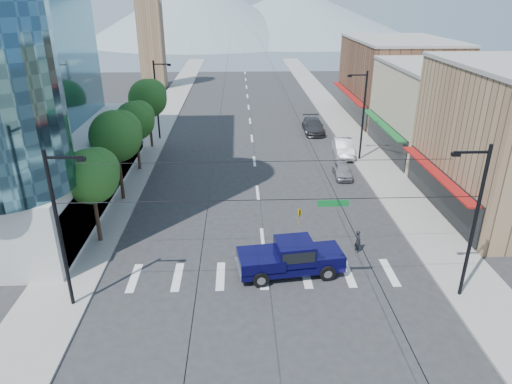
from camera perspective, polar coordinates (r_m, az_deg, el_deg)
ground at (r=27.02m, az=1.52°, el=-12.12°), size 160.00×160.00×0.00m
sidewalk_left at (r=64.68m, az=-11.62°, el=9.10°), size 4.00×120.00×0.15m
sidewalk_right at (r=65.26m, az=9.94°, el=9.35°), size 4.00×120.00×0.15m
shop_mid at (r=51.93m, az=22.66°, el=9.28°), size 12.00×14.00×9.00m
shop_far at (r=66.40m, az=17.20°, el=13.27°), size 12.00×18.00×10.00m
clock_tower at (r=85.35m, az=-13.10°, el=19.62°), size 4.80×4.80×20.40m
mountain_left at (r=172.46m, az=-7.24°, el=21.88°), size 80.00×80.00×22.00m
mountain_right at (r=183.27m, az=4.84°, el=21.44°), size 90.00×90.00×18.00m
tree_near at (r=31.45m, az=-19.71°, el=2.13°), size 3.65×3.64×6.71m
tree_midnear at (r=37.65m, az=-16.92°, el=6.90°), size 4.09×4.09×7.52m
tree_midfar at (r=44.37m, az=-14.73°, el=8.78°), size 3.65×3.64×6.71m
tree_far at (r=50.91m, az=-13.24°, el=11.48°), size 4.09×4.09×7.52m
signal_rig at (r=23.72m, az=2.26°, el=-4.39°), size 21.80×0.20×9.00m
lamp_pole_nw at (r=53.77m, az=-12.20°, el=11.48°), size 2.00×0.25×9.00m
lamp_pole_ne at (r=46.82m, az=13.14°, el=9.63°), size 2.00×0.25×9.00m
pickup_truck at (r=27.90m, az=4.28°, el=-8.10°), size 6.68×3.15×2.18m
pedestrian at (r=30.97m, az=12.61°, el=-5.98°), size 0.51×0.65×1.56m
parked_car_near at (r=43.24m, az=10.75°, el=2.73°), size 1.81×3.98×1.33m
parked_car_mid at (r=48.98m, az=10.84°, el=5.47°), size 2.21×5.35×1.72m
parked_car_far at (r=56.87m, az=7.17°, el=8.21°), size 2.49×5.84×1.68m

